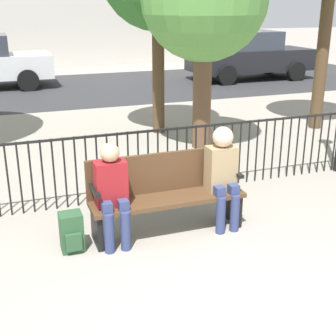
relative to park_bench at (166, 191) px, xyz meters
name	(u,v)px	position (x,y,z in m)	size (l,w,h in m)	color
park_bench	(166,191)	(0.00, 0.00, 0.00)	(1.79, 0.45, 0.92)	#4C331E
seated_person_0	(112,189)	(-0.66, -0.13, 0.16)	(0.34, 0.39, 1.16)	navy
seated_person_1	(223,171)	(0.66, -0.13, 0.20)	(0.34, 0.39, 1.22)	navy
backpack	(72,232)	(-1.12, -0.12, -0.28)	(0.24, 0.26, 0.43)	#284C2D
fence_railing	(139,159)	(-0.02, 1.04, 0.06)	(9.01, 0.03, 0.95)	black
street_surface	(57,90)	(0.00, 9.90, -0.49)	(24.00, 6.00, 0.01)	#2B2B2D
parked_car_1	(248,55)	(6.49, 9.77, 0.35)	(4.20, 1.94, 1.62)	black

